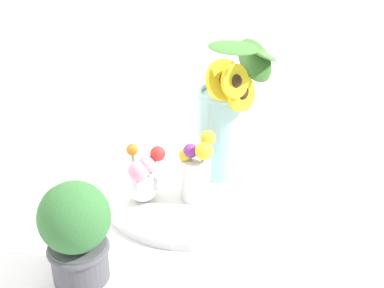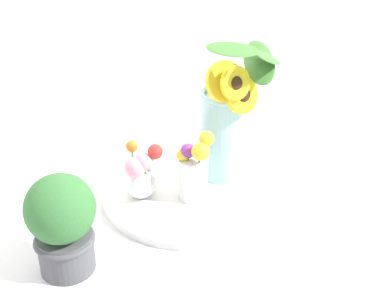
% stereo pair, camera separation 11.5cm
% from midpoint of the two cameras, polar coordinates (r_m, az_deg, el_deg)
% --- Properties ---
extents(ground_plane, '(6.00, 6.00, 0.00)m').
position_cam_midpoint_polar(ground_plane, '(1.16, 3.81, -7.46)').
color(ground_plane, silver).
extents(serving_tray, '(0.41, 0.41, 0.02)m').
position_cam_midpoint_polar(serving_tray, '(1.22, 2.72, -4.93)').
color(serving_tray, white).
rests_on(serving_tray, ground_plane).
extents(mason_jar_sunflowers, '(0.23, 0.19, 0.35)m').
position_cam_midpoint_polar(mason_jar_sunflowers, '(1.19, 6.52, 2.38)').
color(mason_jar_sunflowers, '#9ED1D6').
rests_on(mason_jar_sunflowers, serving_tray).
extents(vase_small_center, '(0.08, 0.08, 0.15)m').
position_cam_midpoint_polar(vase_small_center, '(1.14, 3.11, -2.93)').
color(vase_small_center, white).
rests_on(vase_small_center, serving_tray).
extents(vase_bulb_right, '(0.08, 0.09, 0.13)m').
position_cam_midpoint_polar(vase_bulb_right, '(1.14, -2.61, -3.38)').
color(vase_bulb_right, white).
rests_on(vase_bulb_right, serving_tray).
extents(potted_plant, '(0.13, 0.13, 0.20)m').
position_cam_midpoint_polar(potted_plant, '(0.97, -10.42, -8.33)').
color(potted_plant, '#4C4C51').
rests_on(potted_plant, ground_plane).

